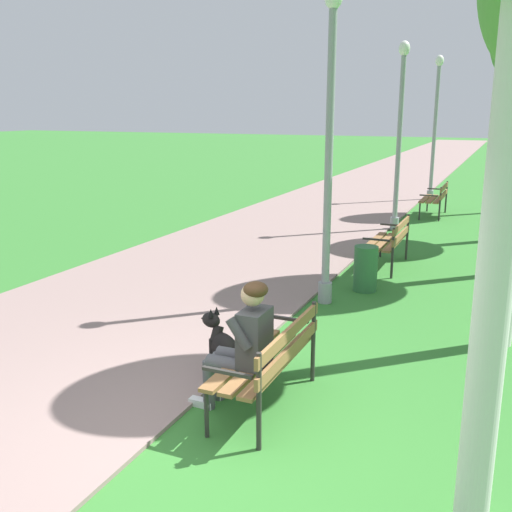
{
  "coord_description": "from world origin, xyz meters",
  "views": [
    {
      "loc": [
        2.22,
        -3.68,
        2.7
      ],
      "look_at": [
        -0.7,
        2.93,
        0.9
      ],
      "focal_mm": 41.21,
      "sensor_mm": 36.0,
      "label": 1
    }
  ],
  "objects_px": {
    "lamp_post_far": "(435,127)",
    "litter_bin": "(366,269)",
    "park_bench_near": "(271,356)",
    "lamp_post_mid": "(399,136)",
    "dog_black": "(228,352)",
    "lamp_post_near": "(329,147)",
    "park_bench_mid": "(390,239)",
    "park_bench_far": "(436,197)",
    "person_seated_on_near_bench": "(244,341)"
  },
  "relations": [
    {
      "from": "park_bench_mid",
      "to": "park_bench_far",
      "type": "relative_size",
      "value": 1.0
    },
    {
      "from": "park_bench_far",
      "to": "lamp_post_near",
      "type": "bearing_deg",
      "value": -93.75
    },
    {
      "from": "dog_black",
      "to": "litter_bin",
      "type": "height_order",
      "value": "dog_black"
    },
    {
      "from": "park_bench_mid",
      "to": "person_seated_on_near_bench",
      "type": "relative_size",
      "value": 1.2
    },
    {
      "from": "park_bench_far",
      "to": "litter_bin",
      "type": "height_order",
      "value": "park_bench_far"
    },
    {
      "from": "dog_black",
      "to": "litter_bin",
      "type": "relative_size",
      "value": 1.17
    },
    {
      "from": "park_bench_far",
      "to": "lamp_post_mid",
      "type": "distance_m",
      "value": 2.88
    },
    {
      "from": "lamp_post_near",
      "to": "park_bench_mid",
      "type": "bearing_deg",
      "value": 79.0
    },
    {
      "from": "lamp_post_far",
      "to": "park_bench_near",
      "type": "bearing_deg",
      "value": -88.16
    },
    {
      "from": "lamp_post_near",
      "to": "lamp_post_mid",
      "type": "xyz_separation_m",
      "value": [
        -0.1,
        5.7,
        -0.06
      ]
    },
    {
      "from": "park_bench_near",
      "to": "lamp_post_mid",
      "type": "xyz_separation_m",
      "value": [
        -0.56,
        8.88,
        1.64
      ]
    },
    {
      "from": "park_bench_near",
      "to": "lamp_post_mid",
      "type": "relative_size",
      "value": 0.36
    },
    {
      "from": "lamp_post_near",
      "to": "park_bench_near",
      "type": "bearing_deg",
      "value": -81.77
    },
    {
      "from": "dog_black",
      "to": "lamp_post_far",
      "type": "bearing_deg",
      "value": 89.12
    },
    {
      "from": "lamp_post_near",
      "to": "person_seated_on_near_bench",
      "type": "bearing_deg",
      "value": -85.66
    },
    {
      "from": "lamp_post_mid",
      "to": "lamp_post_far",
      "type": "height_order",
      "value": "lamp_post_far"
    },
    {
      "from": "dog_black",
      "to": "park_bench_near",
      "type": "bearing_deg",
      "value": -34.42
    },
    {
      "from": "park_bench_near",
      "to": "person_seated_on_near_bench",
      "type": "height_order",
      "value": "person_seated_on_near_bench"
    },
    {
      "from": "park_bench_near",
      "to": "lamp_post_near",
      "type": "bearing_deg",
      "value": 98.23
    },
    {
      "from": "park_bench_near",
      "to": "park_bench_far",
      "type": "height_order",
      "value": "same"
    },
    {
      "from": "person_seated_on_near_bench",
      "to": "lamp_post_near",
      "type": "distance_m",
      "value": 3.66
    },
    {
      "from": "park_bench_mid",
      "to": "dog_black",
      "type": "height_order",
      "value": "park_bench_mid"
    },
    {
      "from": "park_bench_mid",
      "to": "park_bench_near",
      "type": "bearing_deg",
      "value": -89.94
    },
    {
      "from": "lamp_post_far",
      "to": "litter_bin",
      "type": "relative_size",
      "value": 6.09
    },
    {
      "from": "park_bench_far",
      "to": "lamp_post_mid",
      "type": "bearing_deg",
      "value": -105.25
    },
    {
      "from": "person_seated_on_near_bench",
      "to": "lamp_post_far",
      "type": "height_order",
      "value": "lamp_post_far"
    },
    {
      "from": "person_seated_on_near_bench",
      "to": "litter_bin",
      "type": "bearing_deg",
      "value": 88.02
    },
    {
      "from": "park_bench_mid",
      "to": "litter_bin",
      "type": "distance_m",
      "value": 1.55
    },
    {
      "from": "lamp_post_mid",
      "to": "lamp_post_far",
      "type": "relative_size",
      "value": 0.97
    },
    {
      "from": "lamp_post_far",
      "to": "litter_bin",
      "type": "distance_m",
      "value": 10.23
    },
    {
      "from": "person_seated_on_near_bench",
      "to": "lamp_post_near",
      "type": "relative_size",
      "value": 0.29
    },
    {
      "from": "park_bench_near",
      "to": "lamp_post_mid",
      "type": "bearing_deg",
      "value": 93.6
    },
    {
      "from": "lamp_post_far",
      "to": "litter_bin",
      "type": "bearing_deg",
      "value": -87.8
    },
    {
      "from": "park_bench_near",
      "to": "lamp_post_far",
      "type": "xyz_separation_m",
      "value": [
        -0.45,
        14.02,
        1.69
      ]
    },
    {
      "from": "person_seated_on_near_bench",
      "to": "dog_black",
      "type": "xyz_separation_m",
      "value": [
        -0.45,
        0.59,
        -0.42
      ]
    },
    {
      "from": "park_bench_far",
      "to": "lamp_post_mid",
      "type": "relative_size",
      "value": 0.36
    },
    {
      "from": "park_bench_far",
      "to": "dog_black",
      "type": "xyz_separation_m",
      "value": [
        -0.73,
        -10.71,
        -0.25
      ]
    },
    {
      "from": "park_bench_near",
      "to": "person_seated_on_near_bench",
      "type": "xyz_separation_m",
      "value": [
        -0.21,
        -0.14,
        0.17
      ]
    },
    {
      "from": "lamp_post_near",
      "to": "litter_bin",
      "type": "height_order",
      "value": "lamp_post_near"
    },
    {
      "from": "litter_bin",
      "to": "dog_black",
      "type": "bearing_deg",
      "value": -99.61
    },
    {
      "from": "person_seated_on_near_bench",
      "to": "dog_black",
      "type": "relative_size",
      "value": 1.52
    },
    {
      "from": "dog_black",
      "to": "litter_bin",
      "type": "distance_m",
      "value": 3.57
    },
    {
      "from": "lamp_post_near",
      "to": "park_bench_far",
      "type": "bearing_deg",
      "value": 86.25
    },
    {
      "from": "park_bench_near",
      "to": "lamp_post_mid",
      "type": "distance_m",
      "value": 9.04
    },
    {
      "from": "dog_black",
      "to": "person_seated_on_near_bench",
      "type": "bearing_deg",
      "value": -52.66
    },
    {
      "from": "lamp_post_far",
      "to": "lamp_post_mid",
      "type": "bearing_deg",
      "value": -91.2
    },
    {
      "from": "lamp_post_mid",
      "to": "person_seated_on_near_bench",
      "type": "bearing_deg",
      "value": -87.77
    },
    {
      "from": "dog_black",
      "to": "lamp_post_mid",
      "type": "height_order",
      "value": "lamp_post_mid"
    },
    {
      "from": "litter_bin",
      "to": "lamp_post_near",
      "type": "bearing_deg",
      "value": -116.4
    },
    {
      "from": "park_bench_far",
      "to": "person_seated_on_near_bench",
      "type": "distance_m",
      "value": 11.31
    }
  ]
}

